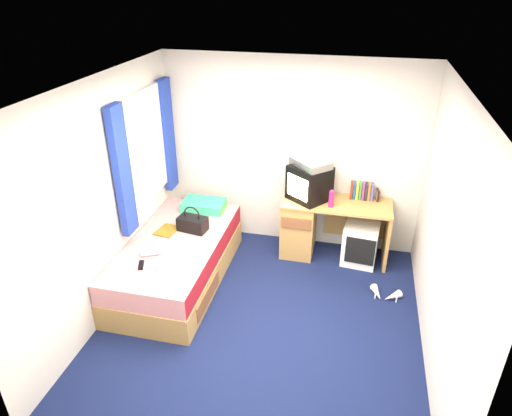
% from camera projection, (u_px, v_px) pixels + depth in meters
% --- Properties ---
extents(ground, '(3.40, 3.40, 0.00)m').
position_uv_depth(ground, '(261.00, 321.00, 4.73)').
color(ground, '#0C1438').
rests_on(ground, ground).
extents(room_shell, '(3.40, 3.40, 3.40)m').
position_uv_depth(room_shell, '(262.00, 196.00, 4.06)').
color(room_shell, white).
rests_on(room_shell, ground).
extents(bed, '(1.01, 2.00, 0.54)m').
position_uv_depth(bed, '(177.00, 260.00, 5.25)').
color(bed, tan).
rests_on(bed, ground).
extents(pillow, '(0.53, 0.35, 0.11)m').
position_uv_depth(pillow, '(204.00, 205.00, 5.75)').
color(pillow, '#1C92B9').
rests_on(pillow, bed).
extents(desk, '(1.30, 0.55, 0.75)m').
position_uv_depth(desk, '(313.00, 224.00, 5.71)').
color(desk, tan).
rests_on(desk, ground).
extents(storage_cube, '(0.44, 0.44, 0.51)m').
position_uv_depth(storage_cube, '(360.00, 244.00, 5.59)').
color(storage_cube, white).
rests_on(storage_cube, ground).
extents(crt_tv, '(0.58, 0.58, 0.43)m').
position_uv_depth(crt_tv, '(309.00, 183.00, 5.47)').
color(crt_tv, black).
rests_on(crt_tv, desk).
extents(vcr, '(0.54, 0.54, 0.08)m').
position_uv_depth(vcr, '(311.00, 163.00, 5.35)').
color(vcr, '#ACACAE').
rests_on(vcr, crt_tv).
extents(book_row, '(0.27, 0.13, 0.20)m').
position_uv_depth(book_row, '(362.00, 191.00, 5.54)').
color(book_row, maroon).
rests_on(book_row, desk).
extents(picture_frame, '(0.04, 0.12, 0.14)m').
position_uv_depth(picture_frame, '(378.00, 195.00, 5.50)').
color(picture_frame, black).
rests_on(picture_frame, desk).
extents(pink_water_bottle, '(0.07, 0.07, 0.19)m').
position_uv_depth(pink_water_bottle, '(331.00, 199.00, 5.34)').
color(pink_water_bottle, '#EB2174').
rests_on(pink_water_bottle, desk).
extents(aerosol_can, '(0.06, 0.06, 0.19)m').
position_uv_depth(aerosol_can, '(328.00, 192.00, 5.53)').
color(aerosol_can, white).
rests_on(aerosol_can, desk).
extents(handbag, '(0.36, 0.24, 0.31)m').
position_uv_depth(handbag, '(193.00, 223.00, 5.27)').
color(handbag, black).
rests_on(handbag, bed).
extents(towel, '(0.30, 0.26, 0.09)m').
position_uv_depth(towel, '(178.00, 250.00, 4.85)').
color(towel, white).
rests_on(towel, bed).
extents(magazine, '(0.25, 0.31, 0.01)m').
position_uv_depth(magazine, '(167.00, 230.00, 5.29)').
color(magazine, gold).
rests_on(magazine, bed).
extents(water_bottle, '(0.21, 0.15, 0.07)m').
position_uv_depth(water_bottle, '(150.00, 252.00, 4.83)').
color(water_bottle, silver).
rests_on(water_bottle, bed).
extents(colour_swatch_fan, '(0.22, 0.17, 0.01)m').
position_uv_depth(colour_swatch_fan, '(162.00, 271.00, 4.59)').
color(colour_swatch_fan, gold).
rests_on(colour_swatch_fan, bed).
extents(remote_control, '(0.10, 0.17, 0.02)m').
position_uv_depth(remote_control, '(141.00, 265.00, 4.67)').
color(remote_control, black).
rests_on(remote_control, bed).
extents(window_assembly, '(0.11, 1.42, 1.40)m').
position_uv_depth(window_assembly, '(146.00, 151.00, 5.16)').
color(window_assembly, silver).
rests_on(window_assembly, room_shell).
extents(white_heels, '(0.35, 0.25, 0.09)m').
position_uv_depth(white_heels, '(385.00, 295.00, 5.05)').
color(white_heels, white).
rests_on(white_heels, ground).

